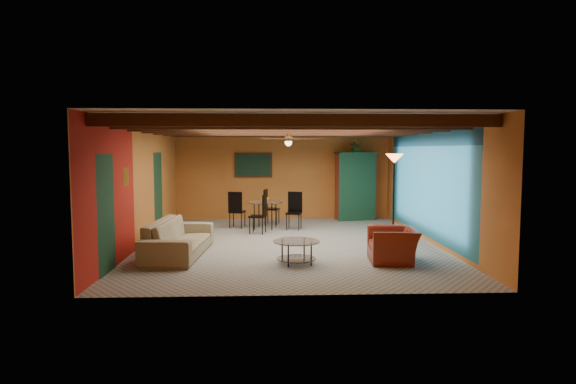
{
  "coord_description": "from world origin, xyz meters",
  "views": [
    {
      "loc": [
        -0.47,
        -10.99,
        2.13
      ],
      "look_at": [
        0.0,
        0.2,
        1.15
      ],
      "focal_mm": 30.57,
      "sensor_mm": 36.0,
      "label": 1
    }
  ],
  "objects_px": {
    "floor_lamp": "(394,197)",
    "sofa": "(179,238)",
    "dining_table": "(265,210)",
    "vase": "(265,188)",
    "armchair": "(393,245)",
    "potted_plant": "(356,146)",
    "armoire": "(356,187)",
    "coffee_table": "(296,252)"
  },
  "relations": [
    {
      "from": "dining_table",
      "to": "potted_plant",
      "type": "relative_size",
      "value": 4.15
    },
    {
      "from": "coffee_table",
      "to": "floor_lamp",
      "type": "height_order",
      "value": "floor_lamp"
    },
    {
      "from": "armchair",
      "to": "potted_plant",
      "type": "distance_m",
      "value": 5.96
    },
    {
      "from": "dining_table",
      "to": "vase",
      "type": "bearing_deg",
      "value": 0.0
    },
    {
      "from": "armoire",
      "to": "potted_plant",
      "type": "relative_size",
      "value": 4.26
    },
    {
      "from": "coffee_table",
      "to": "dining_table",
      "type": "xyz_separation_m",
      "value": [
        -0.6,
        4.1,
        0.28
      ]
    },
    {
      "from": "dining_table",
      "to": "armoire",
      "type": "height_order",
      "value": "armoire"
    },
    {
      "from": "armoire",
      "to": "floor_lamp",
      "type": "bearing_deg",
      "value": -97.09
    },
    {
      "from": "armoire",
      "to": "vase",
      "type": "xyz_separation_m",
      "value": [
        -2.73,
        -1.62,
        0.11
      ]
    },
    {
      "from": "dining_table",
      "to": "floor_lamp",
      "type": "bearing_deg",
      "value": -30.77
    },
    {
      "from": "armchair",
      "to": "potted_plant",
      "type": "bearing_deg",
      "value": -178.49
    },
    {
      "from": "coffee_table",
      "to": "dining_table",
      "type": "relative_size",
      "value": 0.45
    },
    {
      "from": "vase",
      "to": "dining_table",
      "type": "bearing_deg",
      "value": 0.0
    },
    {
      "from": "dining_table",
      "to": "coffee_table",
      "type": "bearing_deg",
      "value": -81.73
    },
    {
      "from": "armoire",
      "to": "vase",
      "type": "relative_size",
      "value": 9.93
    },
    {
      "from": "armchair",
      "to": "armoire",
      "type": "height_order",
      "value": "armoire"
    },
    {
      "from": "armchair",
      "to": "dining_table",
      "type": "relative_size",
      "value": 0.51
    },
    {
      "from": "potted_plant",
      "to": "armoire",
      "type": "bearing_deg",
      "value": 0.0
    },
    {
      "from": "dining_table",
      "to": "armchair",
      "type": "bearing_deg",
      "value": -58.83
    },
    {
      "from": "coffee_table",
      "to": "armchair",
      "type": "bearing_deg",
      "value": 2.66
    },
    {
      "from": "sofa",
      "to": "armoire",
      "type": "distance_m",
      "value": 6.64
    },
    {
      "from": "dining_table",
      "to": "floor_lamp",
      "type": "distance_m",
      "value": 3.54
    },
    {
      "from": "floor_lamp",
      "to": "vase",
      "type": "bearing_deg",
      "value": 149.23
    },
    {
      "from": "coffee_table",
      "to": "armoire",
      "type": "bearing_deg",
      "value": 69.55
    },
    {
      "from": "potted_plant",
      "to": "dining_table",
      "type": "bearing_deg",
      "value": -149.27
    },
    {
      "from": "coffee_table",
      "to": "armoire",
      "type": "xyz_separation_m",
      "value": [
        2.14,
        5.73,
        0.77
      ]
    },
    {
      "from": "sofa",
      "to": "floor_lamp",
      "type": "relative_size",
      "value": 1.2
    },
    {
      "from": "sofa",
      "to": "dining_table",
      "type": "xyz_separation_m",
      "value": [
        1.72,
        3.27,
        0.15
      ]
    },
    {
      "from": "floor_lamp",
      "to": "sofa",
      "type": "bearing_deg",
      "value": -162.7
    },
    {
      "from": "armchair",
      "to": "vase",
      "type": "distance_m",
      "value": 4.76
    },
    {
      "from": "coffee_table",
      "to": "armoire",
      "type": "height_order",
      "value": "armoire"
    },
    {
      "from": "dining_table",
      "to": "vase",
      "type": "height_order",
      "value": "vase"
    },
    {
      "from": "coffee_table",
      "to": "dining_table",
      "type": "height_order",
      "value": "dining_table"
    },
    {
      "from": "armchair",
      "to": "armoire",
      "type": "xyz_separation_m",
      "value": [
        0.3,
        5.64,
        0.67
      ]
    },
    {
      "from": "sofa",
      "to": "floor_lamp",
      "type": "distance_m",
      "value": 5.0
    },
    {
      "from": "armoire",
      "to": "vase",
      "type": "height_order",
      "value": "armoire"
    },
    {
      "from": "dining_table",
      "to": "armoire",
      "type": "bearing_deg",
      "value": 30.73
    },
    {
      "from": "coffee_table",
      "to": "armoire",
      "type": "distance_m",
      "value": 6.16
    },
    {
      "from": "armchair",
      "to": "dining_table",
      "type": "xyz_separation_m",
      "value": [
        -2.43,
        4.02,
        0.18
      ]
    },
    {
      "from": "sofa",
      "to": "floor_lamp",
      "type": "xyz_separation_m",
      "value": [
        4.73,
        1.47,
        0.66
      ]
    },
    {
      "from": "floor_lamp",
      "to": "vase",
      "type": "height_order",
      "value": "floor_lamp"
    },
    {
      "from": "armchair",
      "to": "coffee_table",
      "type": "bearing_deg",
      "value": -82.76
    }
  ]
}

